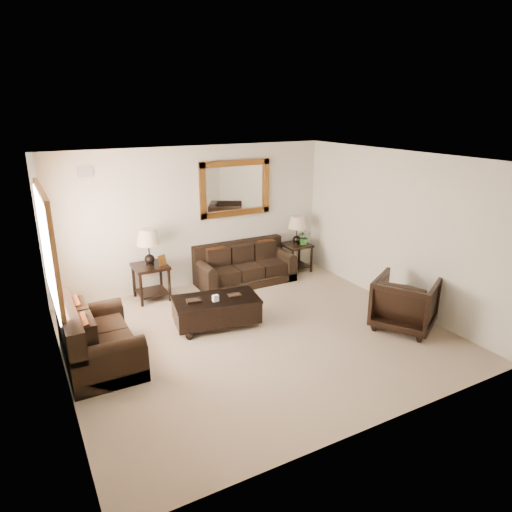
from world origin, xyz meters
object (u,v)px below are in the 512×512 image
end_table_right (297,235)px  loveseat (96,342)px  sofa (244,268)px  armchair (405,300)px  end_table_left (149,254)px  coffee_table (216,308)px

end_table_right → loveseat: bearing=-157.4°
sofa → loveseat: size_ratio=1.24×
end_table_right → armchair: 3.08m
armchair → end_table_left: bearing=16.7°
loveseat → end_table_right: 4.88m
loveseat → end_table_right: size_ratio=1.30×
sofa → end_table_right: end_table_right is taller
loveseat → coffee_table: 1.95m
sofa → end_table_right: 1.39m
sofa → armchair: 3.28m
loveseat → sofa: bearing=-60.6°
sofa → armchair: bearing=-65.9°
end_table_right → armchair: end_table_right is taller
end_table_left → coffee_table: size_ratio=0.91×
loveseat → armchair: bearing=-104.9°
end_table_right → armchair: (0.04, -3.07, -0.32)m
sofa → end_table_left: end_table_left is taller
loveseat → armchair: 4.68m
sofa → armchair: (1.34, -3.00, 0.18)m
sofa → end_table_left: 1.97m
end_table_left → coffee_table: end_table_left is taller
loveseat → end_table_right: bearing=-67.4°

